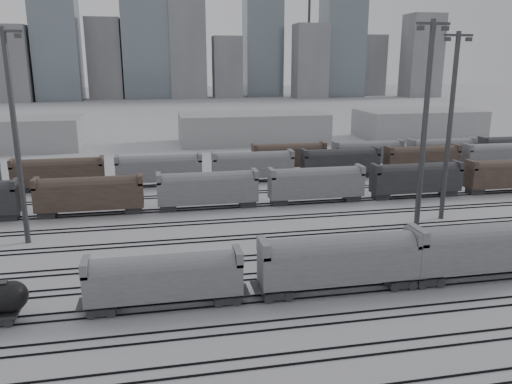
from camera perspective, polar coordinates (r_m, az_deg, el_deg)
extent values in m
plane|color=silver|center=(48.54, 9.53, -11.73)|extent=(900.00, 900.00, 0.00)
cube|color=black|center=(38.11, 17.00, -20.02)|extent=(220.00, 0.07, 0.16)
cube|color=black|center=(40.73, 14.56, -17.39)|extent=(220.00, 0.07, 0.16)
cube|color=black|center=(41.83, 13.68, -16.42)|extent=(220.00, 0.07, 0.16)
cube|color=black|center=(44.64, 11.72, -14.20)|extent=(220.00, 0.07, 0.16)
cube|color=black|center=(45.80, 11.01, -13.38)|extent=(220.00, 0.07, 0.16)
cube|color=black|center=(48.74, 9.41, -11.51)|extent=(220.00, 0.07, 0.16)
cube|color=black|center=(49.95, 8.83, -10.82)|extent=(220.00, 0.07, 0.16)
cube|color=black|center=(53.00, 7.50, -9.23)|extent=(220.00, 0.07, 0.16)
cube|color=black|center=(54.25, 7.02, -8.64)|extent=(220.00, 0.07, 0.16)
cube|color=black|center=(57.38, 5.90, -7.28)|extent=(220.00, 0.07, 0.16)
cube|color=black|center=(58.65, 5.49, -6.78)|extent=(220.00, 0.07, 0.16)
cube|color=black|center=(63.66, 4.05, -5.01)|extent=(220.00, 0.07, 0.16)
cube|color=black|center=(64.97, 3.72, -4.60)|extent=(220.00, 0.07, 0.16)
cube|color=black|center=(70.08, 2.55, -3.14)|extent=(220.00, 0.07, 0.16)
cube|color=black|center=(71.41, 2.27, -2.80)|extent=(220.00, 0.07, 0.16)
cube|color=black|center=(76.60, 1.30, -1.59)|extent=(220.00, 0.07, 0.16)
cube|color=black|center=(77.95, 1.07, -1.31)|extent=(220.00, 0.07, 0.16)
cube|color=black|center=(84.15, 0.11, -0.12)|extent=(220.00, 0.07, 0.16)
cube|color=black|center=(85.51, -0.08, 0.12)|extent=(220.00, 0.07, 0.16)
cube|color=black|center=(91.77, -0.87, 1.12)|extent=(220.00, 0.07, 0.16)
cube|color=black|center=(93.15, -1.03, 1.32)|extent=(220.00, 0.07, 0.16)
cube|color=black|center=(99.46, -1.71, 2.16)|extent=(220.00, 0.07, 0.16)
cube|color=black|center=(100.84, -1.85, 2.33)|extent=(220.00, 0.07, 0.16)
cube|color=#252427|center=(48.43, -27.16, -12.66)|extent=(2.32, 1.88, 0.63)
sphere|color=black|center=(47.34, -26.11, -10.64)|extent=(2.59, 2.59, 2.59)
cube|color=#252427|center=(46.76, -17.17, -12.59)|extent=(2.38, 1.92, 0.64)
cube|color=#252427|center=(46.77, -3.40, -11.92)|extent=(2.38, 1.92, 0.64)
cube|color=gray|center=(45.52, -10.40, -9.92)|extent=(13.72, 2.74, 2.93)
cylinder|color=gray|center=(45.09, -10.47, -8.65)|extent=(12.44, 2.65, 2.65)
cube|color=gray|center=(45.28, -18.94, -8.12)|extent=(0.64, 2.74, 1.28)
cube|color=gray|center=(45.30, -2.09, -7.30)|extent=(0.64, 2.74, 1.28)
cone|color=#252427|center=(46.28, -10.30, -11.94)|extent=(2.19, 2.19, 0.82)
cube|color=#252427|center=(47.53, 2.34, -11.36)|extent=(2.69, 2.17, 0.72)
cube|color=#252427|center=(51.64, 16.04, -9.76)|extent=(2.69, 2.17, 0.72)
cube|color=gray|center=(48.27, 9.61, -7.99)|extent=(15.50, 3.10, 3.31)
cylinder|color=gray|center=(47.81, 9.67, -6.61)|extent=(14.05, 3.00, 3.00)
cube|color=gray|center=(45.49, 0.87, -6.40)|extent=(0.72, 3.10, 1.45)
cube|color=gray|center=(50.58, 17.64, -4.92)|extent=(0.72, 3.10, 1.45)
cone|color=#252427|center=(49.07, 9.51, -10.16)|extent=(2.48, 2.48, 0.93)
cube|color=#252427|center=(52.97, 18.87, -9.34)|extent=(2.76, 2.23, 0.74)
cube|color=gray|center=(55.46, 24.84, -6.07)|extent=(15.94, 3.19, 3.40)
cylinder|color=gray|center=(55.05, 24.98, -4.83)|extent=(14.45, 3.08, 3.08)
cube|color=gray|center=(50.72, 18.05, -4.73)|extent=(0.74, 3.19, 1.49)
cone|color=#252427|center=(56.17, 24.61, -8.06)|extent=(2.55, 2.55, 0.96)
cylinder|color=#3A3A3C|center=(64.62, -25.74, 5.36)|extent=(0.65, 0.65, 25.26)
cube|color=#3A3A3C|center=(64.13, -26.96, 16.09)|extent=(4.04, 0.30, 0.30)
cube|color=#3A3A3C|center=(63.74, -25.55, 15.80)|extent=(0.71, 0.51, 0.51)
cylinder|color=#3A3A3C|center=(64.99, 18.67, 6.55)|extent=(0.67, 0.67, 26.32)
cube|color=#3A3A3C|center=(64.64, 19.62, 17.69)|extent=(4.21, 0.32, 0.32)
cube|color=#3A3A3C|center=(63.83, 18.30, 17.37)|extent=(0.74, 0.53, 0.53)
cube|color=#3A3A3C|center=(65.41, 20.82, 17.08)|extent=(0.74, 0.53, 0.53)
cylinder|color=#3A3A3C|center=(72.87, 21.24, 6.72)|extent=(0.65, 0.65, 25.34)
cube|color=#3A3A3C|center=(72.45, 22.15, 16.27)|extent=(4.05, 0.30, 0.30)
cube|color=#3A3A3C|center=(71.62, 21.05, 15.99)|extent=(0.71, 0.51, 0.51)
cube|color=#3A3A3C|center=(73.26, 23.14, 15.75)|extent=(0.71, 0.51, 0.51)
cube|color=brown|center=(75.51, -18.45, -0.45)|extent=(15.00, 3.00, 5.60)
cube|color=gray|center=(75.20, -5.52, 0.18)|extent=(15.00, 3.00, 5.60)
cube|color=gray|center=(78.65, 6.89, 0.78)|extent=(15.00, 3.00, 5.60)
cube|color=#252427|center=(85.41, 17.81, 1.28)|extent=(15.00, 3.00, 5.60)
cube|color=brown|center=(94.77, 26.85, 1.65)|extent=(15.00, 3.00, 5.60)
cube|color=brown|center=(92.01, -21.63, 1.86)|extent=(15.00, 3.00, 5.60)
cube|color=gray|center=(90.45, -10.99, 2.42)|extent=(15.00, 3.00, 5.60)
cube|color=gray|center=(92.06, -0.35, 2.89)|extent=(15.00, 3.00, 5.60)
cube|color=#252427|center=(96.67, 9.61, 3.25)|extent=(15.00, 3.00, 5.60)
cube|color=brown|center=(103.90, 18.43, 3.48)|extent=(15.00, 3.00, 5.60)
cube|color=gray|center=(113.23, 25.95, 3.62)|extent=(15.00, 3.00, 5.60)
cube|color=brown|center=(101.71, 3.79, 3.97)|extent=(15.00, 3.00, 5.60)
cube|color=gray|center=(107.34, 12.61, 4.21)|extent=(15.00, 3.00, 5.60)
cube|color=gray|center=(115.22, 20.39, 4.34)|extent=(15.00, 3.00, 5.60)
cube|color=#252427|center=(124.94, 27.08, 4.38)|extent=(15.00, 3.00, 5.60)
cube|color=#969799|center=(139.11, -0.39, 7.34)|extent=(40.00, 18.00, 8.00)
cube|color=#969799|center=(156.41, 18.06, 7.43)|extent=(35.00, 18.00, 8.00)
cube|color=gray|center=(330.11, -25.84, 13.03)|extent=(22.00, 17.60, 42.00)
cube|color=slate|center=(325.58, -21.78, 16.79)|extent=(25.00, 20.00, 80.00)
cube|color=gray|center=(321.85, -16.99, 14.35)|extent=(20.00, 16.00, 48.00)
cube|color=slate|center=(321.64, -12.64, 18.82)|extent=(28.00, 22.40, 95.00)
cube|color=gray|center=(321.36, -7.83, 15.90)|extent=(22.00, 17.60, 60.00)
cube|color=gray|center=(323.85, -3.21, 14.04)|extent=(18.00, 14.40, 38.00)
cube|color=slate|center=(328.67, 1.26, 17.03)|extent=(24.00, 19.20, 72.00)
cube|color=gray|center=(334.65, 5.57, 14.61)|extent=(20.00, 16.00, 45.00)
cube|color=slate|center=(343.42, 9.87, 18.06)|extent=(26.00, 20.80, 88.00)
cube|color=gray|center=(352.28, 13.61, 13.87)|extent=(18.00, 14.40, 40.00)
cube|color=gray|center=(363.39, 17.37, 14.58)|extent=(22.00, 17.60, 52.00)
cylinder|color=#3A3A3C|center=(347.01, -14.33, 18.79)|extent=(1.80, 1.80, 100.00)
cylinder|color=#3A3A3C|center=(362.61, 6.08, 18.94)|extent=(1.80, 1.80, 100.00)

